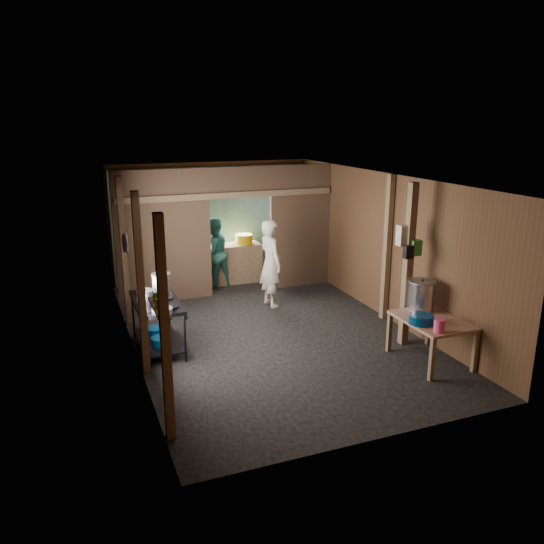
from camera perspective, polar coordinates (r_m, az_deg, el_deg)
name	(u,v)px	position (r m, az deg, el deg)	size (l,w,h in m)	color
floor	(268,330)	(9.31, -0.45, -6.20)	(4.50, 7.00, 0.00)	black
ceiling	(267,178)	(8.67, -0.49, 9.92)	(4.50, 7.00, 0.00)	black
wall_back	(212,221)	(12.16, -6.36, 5.41)	(4.50, 0.00, 2.60)	#57341E
wall_front	(383,333)	(5.92, 11.73, -6.39)	(4.50, 0.00, 2.60)	#57341E
wall_left	(129,271)	(8.40, -14.97, 0.12)	(0.00, 7.00, 2.60)	#57341E
wall_right	(384,246)	(9.90, 11.81, 2.72)	(0.00, 7.00, 2.60)	#57341E
partition_left	(163,237)	(10.64, -11.43, 3.66)	(1.85, 0.10, 2.60)	#47311F
partition_right	(300,226)	(11.47, 3.00, 4.85)	(1.35, 0.10, 2.60)	#47311F
partition_header	(240,182)	(10.85, -3.41, 9.54)	(1.30, 0.10, 0.60)	#47311F
turquoise_panel	(213,224)	(12.11, -6.28, 5.13)	(4.40, 0.06, 2.50)	#83C3C6
back_counter	(233,263)	(11.92, -4.15, 0.93)	(1.20, 0.50, 0.85)	#8D6D53
wall_clock	(223,194)	(12.04, -5.16, 8.23)	(0.20, 0.20, 0.03)	beige
post_left_a	(165,332)	(5.96, -11.30, -6.22)	(0.10, 0.12, 2.60)	#8D6D53
post_left_b	(141,285)	(7.64, -13.73, -1.36)	(0.10, 0.12, 2.60)	#8D6D53
post_left_c	(124,253)	(9.56, -15.41, 2.00)	(0.10, 0.12, 2.60)	#8D6D53
post_right	(387,249)	(9.70, 12.10, 2.43)	(0.10, 0.12, 2.60)	#8D6D53
post_free	(408,266)	(8.64, 14.22, 0.62)	(0.12, 0.12, 2.60)	#8D6D53
cross_beam	(229,195)	(10.76, -4.59, 8.12)	(4.40, 0.12, 0.12)	#8D6D53
pan_lid_big	(126,242)	(8.71, -15.18, 3.04)	(0.34, 0.34, 0.03)	gray
pan_lid_small	(124,243)	(9.12, -15.43, 2.95)	(0.30, 0.30, 0.03)	black
wall_shelf	(159,308)	(6.39, -11.90, -3.75)	(0.14, 0.80, 0.03)	#8D6D53
jar_white	(163,310)	(6.14, -11.53, -3.92)	(0.07, 0.07, 0.10)	beige
jar_yellow	(159,303)	(6.37, -11.93, -3.20)	(0.08, 0.08, 0.10)	#BB8A08
jar_green	(155,297)	(6.58, -12.25, -2.60)	(0.06, 0.06, 0.10)	green
bag_white	(404,235)	(8.57, 13.86, 3.82)	(0.22, 0.15, 0.32)	beige
bag_green	(415,248)	(8.57, 14.97, 2.50)	(0.16, 0.12, 0.24)	green
bag_black	(408,252)	(8.48, 14.25, 2.07)	(0.14, 0.10, 0.20)	black
gas_range	(158,325)	(8.64, -12.03, -5.51)	(0.70, 1.37, 0.81)	black
prep_table	(430,340)	(8.41, 16.45, -6.96)	(0.83, 1.14, 0.67)	tan
stove_pot_large	(161,283)	(8.91, -11.64, -1.12)	(0.31, 0.31, 0.31)	silver
stove_pot_med	(145,297)	(8.38, -13.29, -2.63)	(0.27, 0.27, 0.23)	silver
stove_saucepan	(141,291)	(8.88, -13.75, -1.94)	(0.14, 0.14, 0.09)	silver
frying_pan	(162,310)	(8.00, -11.57, -3.96)	(0.31, 0.53, 0.07)	gray
blue_tub_front	(161,341)	(8.51, -11.70, -7.19)	(0.30, 0.30, 0.12)	navy
blue_tub_back	(156,331)	(8.91, -12.20, -6.14)	(0.29, 0.29, 0.12)	navy
stock_pot	(421,296)	(8.57, 15.54, -2.46)	(0.42, 0.42, 0.49)	silver
wash_basin	(421,319)	(8.05, 15.53, -4.84)	(0.35, 0.35, 0.13)	navy
pink_bucket	(439,326)	(7.81, 17.31, -5.45)	(0.15, 0.15, 0.18)	#ED427F
knife	(449,331)	(7.88, 18.25, -5.99)	(0.30, 0.04, 0.01)	silver
yellow_tub	(244,239)	(11.87, -2.98, 3.52)	(0.37, 0.37, 0.21)	#BB8A08
cook	(271,263)	(10.29, -0.14, 0.93)	(0.61, 0.40, 1.68)	beige
worker_back	(214,253)	(11.57, -6.16, 2.07)	(0.73, 0.57, 1.50)	#317E72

